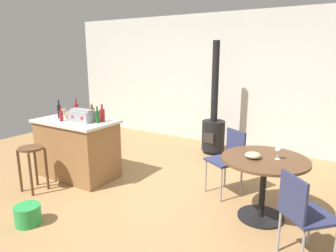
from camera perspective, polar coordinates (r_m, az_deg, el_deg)
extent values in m
plane|color=#A37A4C|center=(4.26, -4.41, -12.92)|extent=(8.80, 8.80, 0.00)
cube|color=beige|center=(6.45, 11.16, 8.38)|extent=(8.00, 0.10, 2.70)
cube|color=olive|center=(4.94, -16.58, -4.28)|extent=(1.18, 0.68, 0.87)
cube|color=beige|center=(4.83, -16.94, 0.87)|extent=(1.24, 0.74, 0.04)
cylinder|color=brown|center=(4.65, -21.83, -7.49)|extent=(0.04, 0.04, 0.61)
cylinder|color=brown|center=(4.85, -23.60, -6.82)|extent=(0.04, 0.04, 0.61)
cylinder|color=brown|center=(4.72, -26.08, -7.60)|extent=(0.04, 0.04, 0.61)
cylinder|color=brown|center=(4.52, -24.37, -8.33)|extent=(0.04, 0.04, 0.61)
cylinder|color=brown|center=(4.59, -24.34, -3.81)|extent=(0.33, 0.33, 0.03)
cylinder|color=black|center=(3.91, 16.97, -15.92)|extent=(0.54, 0.54, 0.02)
cylinder|color=black|center=(3.75, 17.33, -11.33)|extent=(0.07, 0.07, 0.71)
cylinder|color=brown|center=(3.62, 17.74, -5.97)|extent=(0.97, 0.97, 0.03)
cube|color=navy|center=(4.18, 10.47, -6.41)|extent=(0.54, 0.54, 0.03)
cube|color=navy|center=(4.24, 12.58, -3.40)|extent=(0.33, 0.20, 0.40)
cylinder|color=gray|center=(4.26, 13.59, -9.81)|extent=(0.02, 0.02, 0.47)
cylinder|color=gray|center=(4.50, 10.66, -8.40)|extent=(0.02, 0.02, 0.47)
cylinder|color=gray|center=(4.30, 7.10, -9.30)|extent=(0.02, 0.02, 0.47)
cylinder|color=gray|center=(4.05, 9.95, -10.86)|extent=(0.02, 0.02, 0.47)
cube|color=navy|center=(3.14, 24.93, -14.95)|extent=(0.57, 0.57, 0.03)
cube|color=navy|center=(2.95, 22.35, -12.28)|extent=(0.27, 0.27, 0.40)
cylinder|color=gray|center=(3.28, 20.14, -17.98)|extent=(0.02, 0.02, 0.44)
cylinder|color=gray|center=(3.25, 28.93, -19.23)|extent=(0.02, 0.02, 0.44)
cylinder|color=gray|center=(3.47, 25.03, -16.67)|extent=(0.02, 0.02, 0.44)
cylinder|color=black|center=(6.04, 8.38, -4.64)|extent=(0.37, 0.37, 0.06)
cylinder|color=black|center=(5.95, 8.49, -1.75)|extent=(0.44, 0.44, 0.57)
cube|color=#2D2826|center=(5.76, 7.61, -2.24)|extent=(0.20, 0.02, 0.20)
cylinder|color=black|center=(5.77, 8.84, 8.20)|extent=(0.13, 0.13, 1.49)
cube|color=gray|center=(4.67, -15.75, 1.80)|extent=(0.39, 0.20, 0.16)
cube|color=gray|center=(4.65, -15.82, 2.92)|extent=(0.37, 0.12, 0.02)
cube|color=red|center=(4.67, -17.54, 1.68)|extent=(0.04, 0.01, 0.04)
cube|color=red|center=(4.52, -15.92, 1.43)|extent=(0.04, 0.01, 0.04)
cylinder|color=black|center=(5.02, -19.72, 2.57)|extent=(0.06, 0.06, 0.21)
cylinder|color=black|center=(5.00, -19.85, 4.18)|extent=(0.02, 0.02, 0.08)
cylinder|color=#603314|center=(4.91, -14.06, 2.39)|extent=(0.08, 0.08, 0.15)
cylinder|color=#603314|center=(4.89, -14.12, 3.59)|extent=(0.03, 0.03, 0.06)
cylinder|color=maroon|center=(4.78, -19.42, 1.78)|extent=(0.06, 0.06, 0.16)
cylinder|color=maroon|center=(4.76, -19.52, 3.08)|extent=(0.02, 0.02, 0.06)
cylinder|color=maroon|center=(4.60, -12.23, 1.98)|extent=(0.08, 0.08, 0.19)
cylinder|color=maroon|center=(4.57, -12.31, 3.56)|extent=(0.03, 0.03, 0.07)
cylinder|color=maroon|center=(4.94, -16.77, 2.72)|extent=(0.07, 0.07, 0.23)
cylinder|color=maroon|center=(4.91, -16.90, 4.52)|extent=(0.03, 0.03, 0.09)
cylinder|color=#194C23|center=(4.51, -13.10, 1.66)|extent=(0.06, 0.06, 0.17)
cylinder|color=#194C23|center=(4.49, -13.18, 3.17)|extent=(0.02, 0.02, 0.07)
cylinder|color=tan|center=(4.90, -18.33, 1.69)|extent=(0.08, 0.08, 0.09)
torus|color=tan|center=(4.86, -17.93, 1.68)|extent=(0.05, 0.01, 0.05)
cylinder|color=tan|center=(5.20, -18.96, 2.43)|extent=(0.08, 0.08, 0.11)
torus|color=tan|center=(5.16, -18.60, 2.43)|extent=(0.05, 0.01, 0.05)
cylinder|color=silver|center=(3.62, 19.84, -5.85)|extent=(0.06, 0.06, 0.00)
cylinder|color=silver|center=(3.61, 19.90, -5.22)|extent=(0.01, 0.01, 0.08)
ellipsoid|color=silver|center=(3.59, 19.98, -4.18)|extent=(0.07, 0.07, 0.06)
ellipsoid|color=tan|center=(3.56, 15.67, -5.30)|extent=(0.18, 0.18, 0.07)
cylinder|color=green|center=(3.92, -24.83, -14.90)|extent=(0.29, 0.29, 0.22)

